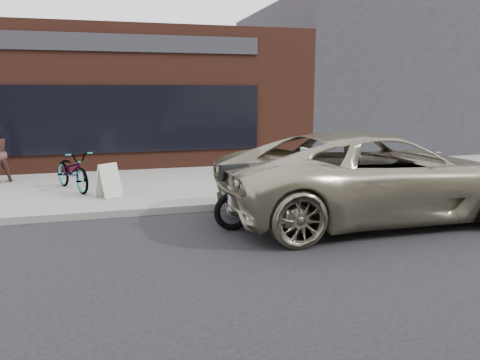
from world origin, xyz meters
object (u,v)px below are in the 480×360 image
object	(u,v)px
minivan	(376,175)
bicycle_front	(72,171)
motorcycle	(267,194)
sandwich_sign	(108,180)

from	to	relation	value
minivan	bicycle_front	size ratio (longest dim) A/B	3.45
motorcycle	bicycle_front	distance (m)	5.28
motorcycle	sandwich_sign	bearing A→B (deg)	133.18
motorcycle	minivan	bearing A→B (deg)	-2.07
motorcycle	sandwich_sign	world-z (taller)	motorcycle
minivan	sandwich_sign	distance (m)	5.86
sandwich_sign	motorcycle	bearing A→B (deg)	-80.51
motorcycle	minivan	xyz separation A→B (m)	(2.31, 0.03, 0.24)
minivan	bicycle_front	bearing A→B (deg)	57.88
motorcycle	minivan	distance (m)	2.32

